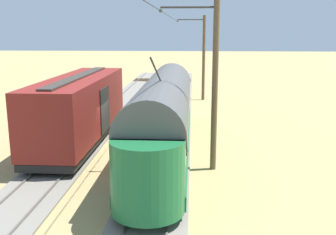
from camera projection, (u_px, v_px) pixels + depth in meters
name	position (u px, v px, depth m)	size (l,w,h in m)	color
ground_plane	(123.00, 146.00, 22.91)	(220.00, 220.00, 0.00)	#9E8956
track_streetcar_siding	(166.00, 144.00, 23.05)	(2.80, 80.00, 0.18)	slate
track_adjacent_siding	(81.00, 143.00, 23.36)	(2.80, 80.00, 0.18)	slate
vintage_streetcar	(164.00, 113.00, 20.92)	(2.65, 18.18, 5.47)	#196033
coach_adjacent	(80.00, 108.00, 22.98)	(2.96, 12.01, 3.85)	maroon
catenary_pole_foreground	(203.00, 57.00, 37.46)	(2.73, 0.28, 7.97)	brown
catenary_pole_mid_near	(214.00, 84.00, 18.25)	(2.73, 0.28, 7.97)	brown
overhead_wire_run	(163.00, 11.00, 18.38)	(2.53, 43.41, 0.18)	black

